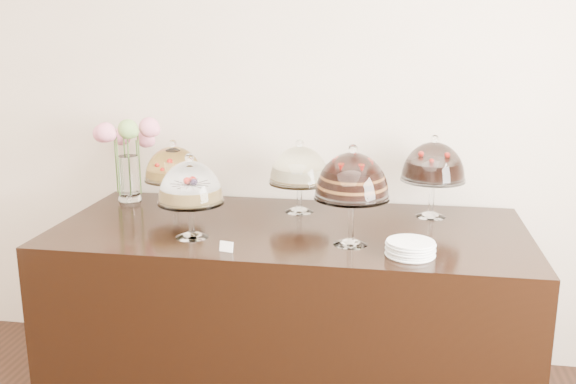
% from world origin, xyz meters
% --- Properties ---
extents(wall_back, '(5.00, 0.04, 3.00)m').
position_xyz_m(wall_back, '(0.00, 3.00, 1.50)').
color(wall_back, beige).
rests_on(wall_back, ground).
extents(display_counter, '(2.20, 1.00, 0.90)m').
position_xyz_m(display_counter, '(0.15, 2.45, 0.45)').
color(display_counter, black).
rests_on(display_counter, ground).
extents(cake_stand_sugar_sponge, '(0.29, 0.29, 0.38)m').
position_xyz_m(cake_stand_sugar_sponge, '(-0.25, 2.22, 1.13)').
color(cake_stand_sugar_sponge, white).
rests_on(cake_stand_sugar_sponge, display_counter).
extents(cake_stand_choco_layer, '(0.32, 0.32, 0.44)m').
position_xyz_m(cake_stand_choco_layer, '(0.46, 2.24, 1.19)').
color(cake_stand_choco_layer, white).
rests_on(cake_stand_choco_layer, display_counter).
extents(cake_stand_cheesecake, '(0.31, 0.31, 0.37)m').
position_xyz_m(cake_stand_cheesecake, '(0.16, 2.71, 1.13)').
color(cake_stand_cheesecake, white).
rests_on(cake_stand_cheesecake, display_counter).
extents(cake_stand_dark_choco, '(0.32, 0.32, 0.41)m').
position_xyz_m(cake_stand_dark_choco, '(0.82, 2.73, 1.16)').
color(cake_stand_dark_choco, white).
rests_on(cake_stand_dark_choco, display_counter).
extents(cake_stand_fruit_tart, '(0.30, 0.30, 0.35)m').
position_xyz_m(cake_stand_fruit_tart, '(-0.50, 2.70, 1.12)').
color(cake_stand_fruit_tart, white).
rests_on(cake_stand_fruit_tart, display_counter).
extents(flower_vase, '(0.37, 0.32, 0.46)m').
position_xyz_m(flower_vase, '(-0.78, 2.78, 1.19)').
color(flower_vase, white).
rests_on(flower_vase, display_counter).
extents(plate_stack, '(0.20, 0.20, 0.06)m').
position_xyz_m(plate_stack, '(0.71, 2.13, 0.93)').
color(plate_stack, white).
rests_on(plate_stack, display_counter).
extents(price_card_left, '(0.06, 0.03, 0.04)m').
position_xyz_m(price_card_left, '(-0.05, 2.05, 0.92)').
color(price_card_left, white).
rests_on(price_card_left, display_counter).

